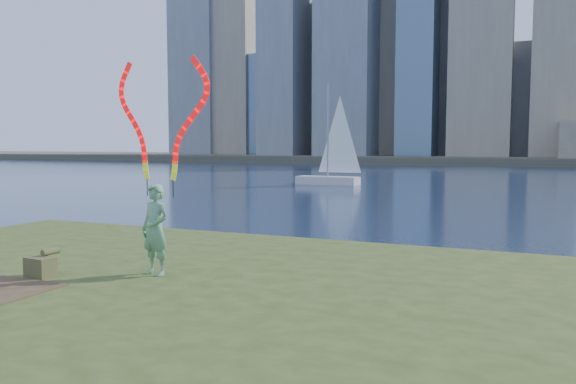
% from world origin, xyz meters
% --- Properties ---
extents(ground, '(320.00, 320.00, 0.00)m').
position_xyz_m(ground, '(0.00, 0.00, 0.00)').
color(ground, '#19263F').
rests_on(ground, ground).
extents(grassy_knoll, '(20.00, 18.00, 0.80)m').
position_xyz_m(grassy_knoll, '(0.00, -2.30, 0.34)').
color(grassy_knoll, '#364518').
rests_on(grassy_knoll, ground).
extents(far_shore, '(320.00, 40.00, 1.20)m').
position_xyz_m(far_shore, '(0.00, 95.00, 0.60)').
color(far_shore, '#484335').
rests_on(far_shore, ground).
extents(woman_with_ribbons, '(1.99, 0.51, 3.94)m').
position_xyz_m(woman_with_ribbons, '(0.23, -0.53, 2.23)').
color(woman_with_ribbons, '#106824').
rests_on(woman_with_ribbons, grassy_knoll).
extents(canvas_bag, '(0.49, 0.56, 0.45)m').
position_xyz_m(canvas_bag, '(-1.45, -1.46, 0.98)').
color(canvas_bag, brown).
rests_on(canvas_bag, grassy_knoll).
extents(sailboat, '(5.09, 1.77, 7.68)m').
position_xyz_m(sailboat, '(-7.96, 32.03, 1.32)').
color(sailboat, silver).
rests_on(sailboat, ground).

